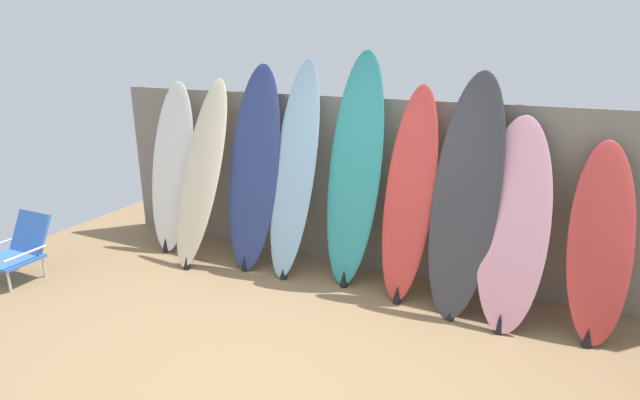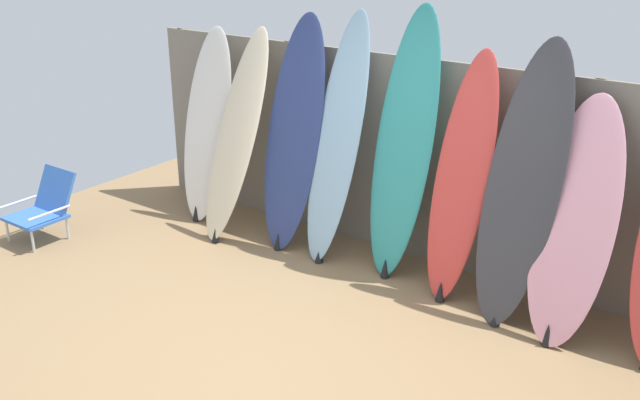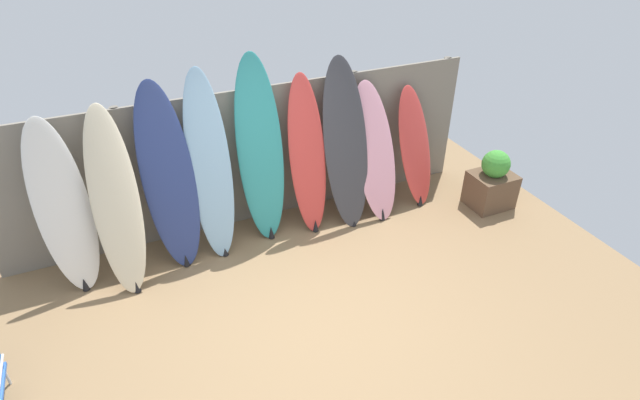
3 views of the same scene
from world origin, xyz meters
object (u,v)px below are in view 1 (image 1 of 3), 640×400
Objects in this scene: surfboard_pink_7 at (514,225)px; beach_chair at (20,247)px; surfboard_cream_1 at (202,173)px; surfboard_white_0 at (172,168)px; surfboard_navy_2 at (254,170)px; surfboard_teal_4 at (354,172)px; surfboard_red_5 at (409,196)px; surfboard_skyblue_3 at (294,171)px; surfboard_red_8 at (601,244)px; surfboard_charcoal_6 at (466,197)px.

beach_chair is at bearing -164.54° from surfboard_pink_7.
surfboard_cream_1 is 3.17m from surfboard_pink_7.
surfboard_navy_2 is at bearing -0.60° from surfboard_white_0.
surfboard_teal_4 reaches higher than surfboard_red_5.
surfboard_pink_7 is at bearing -1.18° from surfboard_white_0.
surfboard_pink_7 is at bearing -2.27° from surfboard_skyblue_3.
surfboard_skyblue_3 is 1.20m from surfboard_red_5.
surfboard_navy_2 is 0.47m from surfboard_skyblue_3.
surfboard_red_8 reaches higher than beach_chair.
surfboard_white_0 reaches higher than beach_chair.
surfboard_red_5 is 0.51m from surfboard_charcoal_6.
surfboard_navy_2 is 3.25m from surfboard_red_8.
surfboard_skyblue_3 is 0.63m from surfboard_teal_4.
surfboard_white_0 is 4.35m from surfboard_red_8.
surfboard_charcoal_6 reaches higher than beach_chair.
surfboard_skyblue_3 reaches higher than surfboard_charcoal_6.
surfboard_teal_4 is at bearing 174.48° from surfboard_pink_7.
surfboard_teal_4 is 1.43× the size of surfboard_red_8.
surfboard_navy_2 is at bearing 21.51° from beach_chair.
surfboard_red_5 reaches higher than surfboard_pink_7.
beach_chair is at bearing -123.57° from surfboard_white_0.
surfboard_cream_1 is 0.99× the size of surfboard_red_5.
surfboard_skyblue_3 is 1.25× the size of surfboard_pink_7.
surfboard_pink_7 is (0.92, -0.06, -0.12)m from surfboard_red_5.
surfboard_red_8 is at bearing -0.14° from surfboard_navy_2.
surfboard_cream_1 is 3.07× the size of beach_chair.
surfboard_white_0 is 2.77m from surfboard_red_5.
surfboard_charcoal_6 is at bearing 5.06° from beach_chair.
beach_chair is (-4.17, -1.29, -0.72)m from surfboard_charcoal_6.
surfboard_white_0 is 3.69m from surfboard_pink_7.
surfboard_white_0 is 0.90× the size of surfboard_navy_2.
surfboard_red_5 reaches higher than beach_chair.
surfboard_teal_4 is 1.15× the size of surfboard_red_5.
surfboard_red_5 reaches higher than surfboard_white_0.
surfboard_skyblue_3 is 0.96× the size of surfboard_teal_4.
surfboard_red_8 is at bearing 4.90° from surfboard_pink_7.
surfboard_pink_7 is at bearing -5.52° from surfboard_teal_4.
surfboard_charcoal_6 is at bearing 176.25° from surfboard_pink_7.
surfboard_red_5 is at bearing 179.70° from surfboard_red_8.
surfboard_cream_1 is at bearing -178.24° from surfboard_red_8.
surfboard_skyblue_3 is (1.57, 0.01, 0.14)m from surfboard_white_0.
beach_chair is (-5.24, -1.32, -0.46)m from surfboard_red_8.
surfboard_skyblue_3 reaches higher than surfboard_cream_1.
surfboard_skyblue_3 reaches higher than surfboard_navy_2.
surfboard_skyblue_3 is 1.10× the size of surfboard_red_5.
surfboard_red_8 is at bearing 1.76° from surfboard_cream_1.
surfboard_white_0 reaches higher than surfboard_red_8.
surfboard_navy_2 is 0.94× the size of surfboard_teal_4.
surfboard_red_8 is (3.83, 0.12, -0.19)m from surfboard_cream_1.
surfboard_skyblue_3 is 3.41× the size of beach_chair.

